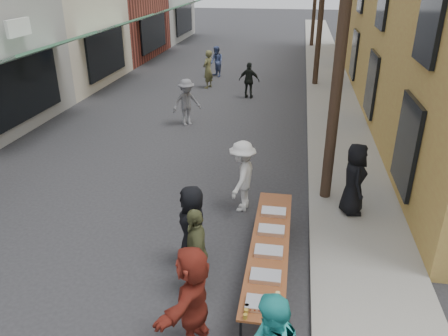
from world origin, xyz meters
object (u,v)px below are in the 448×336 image
(utility_pole_near, at_px, (345,13))
(serving_table, at_px, (270,246))
(server, at_px, (354,179))
(catering_tray_sausage, at_px, (262,304))
(guest_front_a, at_px, (192,227))

(utility_pole_near, relative_size, serving_table, 2.25)
(utility_pole_near, xyz_separation_m, server, (0.55, -0.73, -3.54))
(server, bearing_deg, utility_pole_near, 31.76)
(serving_table, xyz_separation_m, server, (1.75, 2.61, 0.25))
(catering_tray_sausage, height_order, server, server)
(serving_table, height_order, catering_tray_sausage, catering_tray_sausage)
(utility_pole_near, distance_m, server, 3.65)
(catering_tray_sausage, relative_size, server, 0.29)
(utility_pole_near, relative_size, catering_tray_sausage, 18.00)
(serving_table, distance_m, guest_front_a, 1.51)
(server, bearing_deg, guest_front_a, 121.72)
(catering_tray_sausage, xyz_separation_m, guest_front_a, (-1.50, 1.79, 0.07))
(serving_table, xyz_separation_m, guest_front_a, (-1.50, 0.14, 0.15))
(serving_table, relative_size, catering_tray_sausage, 8.00)
(serving_table, relative_size, server, 2.32)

